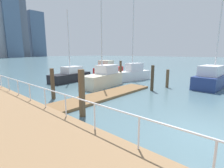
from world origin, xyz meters
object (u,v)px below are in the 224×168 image
at_px(moored_boat_1, 109,70).
at_px(moored_boat_3, 71,75).
at_px(moored_boat_4, 133,73).
at_px(moored_boat_0, 213,78).
at_px(moored_boat_5, 103,78).

bearing_deg(moored_boat_1, moored_boat_3, 179.89).
bearing_deg(moored_boat_3, moored_boat_1, -0.11).
xyz_separation_m(moored_boat_1, moored_boat_4, (-1.07, -5.06, 0.03)).
relative_size(moored_boat_0, moored_boat_3, 1.19).
bearing_deg(moored_boat_5, moored_boat_4, -0.53).
relative_size(moored_boat_0, moored_boat_1, 1.75).
bearing_deg(moored_boat_4, moored_boat_5, 179.47).
distance_m(moored_boat_0, moored_boat_3, 15.45).
bearing_deg(moored_boat_4, moored_boat_1, 78.04).
xyz_separation_m(moored_boat_1, moored_boat_5, (-6.23, -5.02, 0.05)).
height_order(moored_boat_0, moored_boat_4, moored_boat_0).
relative_size(moored_boat_4, moored_boat_5, 1.02).
height_order(moored_boat_0, moored_boat_5, moored_boat_0).
bearing_deg(moored_boat_3, moored_boat_4, -42.30).
xyz_separation_m(moored_boat_3, moored_boat_4, (5.58, -5.08, 0.14)).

